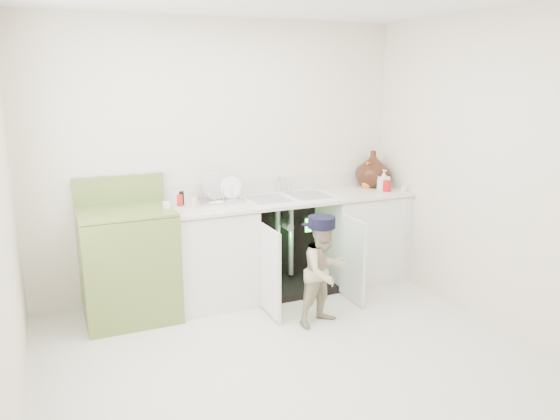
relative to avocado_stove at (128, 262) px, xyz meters
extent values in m
plane|color=#B8B4A2|center=(0.93, -1.18, -0.48)|extent=(3.50, 3.50, 0.00)
cube|color=beige|center=(0.93, 0.32, 0.77)|extent=(3.50, 2.50, 0.02)
cube|color=beige|center=(0.93, -2.68, 0.77)|extent=(3.50, 2.50, 0.02)
cube|color=beige|center=(-0.82, -1.18, 0.77)|extent=(2.50, 3.00, 0.02)
cube|color=beige|center=(2.68, -1.18, 0.77)|extent=(2.50, 3.00, 0.02)
cube|color=silver|center=(0.68, 0.02, -0.05)|extent=(0.80, 0.60, 0.86)
cube|color=silver|center=(2.28, 0.02, -0.05)|extent=(0.80, 0.60, 0.86)
cube|color=black|center=(1.48, 0.29, -0.05)|extent=(0.80, 0.06, 0.86)
cube|color=black|center=(1.48, 0.02, -0.45)|extent=(0.80, 0.60, 0.06)
cylinder|color=gray|center=(1.41, 0.12, -0.03)|extent=(0.05, 0.05, 0.70)
cylinder|color=gray|center=(1.55, 0.12, -0.03)|extent=(0.05, 0.05, 0.70)
cylinder|color=gray|center=(1.48, 0.07, 0.14)|extent=(0.07, 0.18, 0.07)
cube|color=silver|center=(1.08, -0.48, -0.08)|extent=(0.03, 0.40, 0.76)
cube|color=silver|center=(1.88, -0.48, -0.08)|extent=(0.02, 0.40, 0.76)
cube|color=beige|center=(1.48, 0.02, 0.40)|extent=(2.44, 0.64, 0.03)
cube|color=beige|center=(1.48, 0.31, 0.49)|extent=(2.44, 0.02, 0.15)
cube|color=white|center=(1.48, 0.02, 0.41)|extent=(0.85, 0.55, 0.02)
cube|color=gray|center=(1.28, 0.02, 0.42)|extent=(0.34, 0.40, 0.01)
cube|color=gray|center=(1.69, 0.02, 0.42)|extent=(0.34, 0.40, 0.01)
cylinder|color=silver|center=(1.48, 0.24, 0.51)|extent=(0.03, 0.03, 0.17)
cylinder|color=silver|center=(1.48, 0.18, 0.58)|extent=(0.02, 0.14, 0.02)
cylinder|color=silver|center=(1.59, 0.24, 0.46)|extent=(0.04, 0.04, 0.06)
cylinder|color=silver|center=(2.61, -0.29, 0.07)|extent=(0.01, 0.01, 0.70)
cube|color=silver|center=(2.61, -0.20, 0.45)|extent=(0.04, 0.02, 0.06)
cube|color=silver|center=(0.86, 0.14, 0.43)|extent=(0.40, 0.27, 0.02)
cylinder|color=silver|center=(0.82, 0.16, 0.50)|extent=(0.25, 0.09, 0.24)
cylinder|color=white|center=(0.96, 0.14, 0.49)|extent=(0.20, 0.05, 0.20)
cylinder|color=silver|center=(0.69, 0.04, 0.49)|extent=(0.01, 0.01, 0.12)
cylinder|color=silver|center=(0.77, 0.04, 0.49)|extent=(0.01, 0.01, 0.12)
cylinder|color=silver|center=(0.86, 0.04, 0.49)|extent=(0.01, 0.01, 0.12)
cylinder|color=silver|center=(0.94, 0.04, 0.49)|extent=(0.01, 0.01, 0.12)
cylinder|color=silver|center=(1.02, 0.04, 0.49)|extent=(0.01, 0.01, 0.12)
imported|color=#472914|center=(2.48, 0.16, 0.60)|extent=(0.35, 0.35, 0.36)
imported|color=orange|center=(2.39, 0.12, 0.55)|extent=(0.10, 0.10, 0.26)
imported|color=white|center=(2.48, -0.04, 0.52)|extent=(0.09, 0.09, 0.20)
cylinder|color=red|center=(2.48, -0.10, 0.47)|extent=(0.08, 0.08, 0.11)
cylinder|color=red|center=(0.48, 0.10, 0.47)|extent=(0.05, 0.05, 0.10)
cylinder|color=beige|center=(0.58, 0.02, 0.46)|extent=(0.06, 0.06, 0.08)
cylinder|color=black|center=(0.51, 0.14, 0.48)|extent=(0.04, 0.04, 0.12)
cube|color=silver|center=(0.32, -0.08, 0.46)|extent=(0.05, 0.05, 0.09)
cube|color=#5B7232|center=(0.00, -0.01, -0.03)|extent=(0.75, 0.65, 0.91)
cube|color=#5B7232|center=(0.00, -0.01, 0.44)|extent=(0.75, 0.65, 0.02)
cube|color=#5B7232|center=(0.00, 0.28, 0.57)|extent=(0.75, 0.06, 0.24)
cylinder|color=black|center=(-0.19, -0.17, 0.44)|extent=(0.17, 0.17, 0.02)
cylinder|color=silver|center=(-0.19, -0.17, 0.45)|extent=(0.20, 0.20, 0.01)
cylinder|color=black|center=(-0.19, 0.15, 0.44)|extent=(0.17, 0.17, 0.02)
cylinder|color=silver|center=(-0.19, 0.15, 0.45)|extent=(0.20, 0.20, 0.01)
cylinder|color=black|center=(0.19, -0.17, 0.44)|extent=(0.17, 0.17, 0.02)
cylinder|color=silver|center=(0.19, -0.17, 0.45)|extent=(0.20, 0.20, 0.01)
cylinder|color=black|center=(0.19, 0.15, 0.44)|extent=(0.17, 0.17, 0.02)
cylinder|color=silver|center=(0.19, 0.15, 0.45)|extent=(0.20, 0.20, 0.01)
imported|color=#C0AC8A|center=(1.44, -0.77, -0.03)|extent=(0.51, 0.44, 0.90)
cylinder|color=black|center=(1.44, -0.77, 0.38)|extent=(0.27, 0.27, 0.09)
cube|color=black|center=(1.41, -0.68, 0.35)|extent=(0.19, 0.13, 0.01)
cube|color=black|center=(1.51, -0.32, 0.24)|extent=(0.07, 0.01, 0.14)
cube|color=#26F23F|center=(1.51, -0.33, 0.24)|extent=(0.06, 0.00, 0.12)
camera|label=1|loc=(-0.58, -4.46, 1.51)|focal=35.00mm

